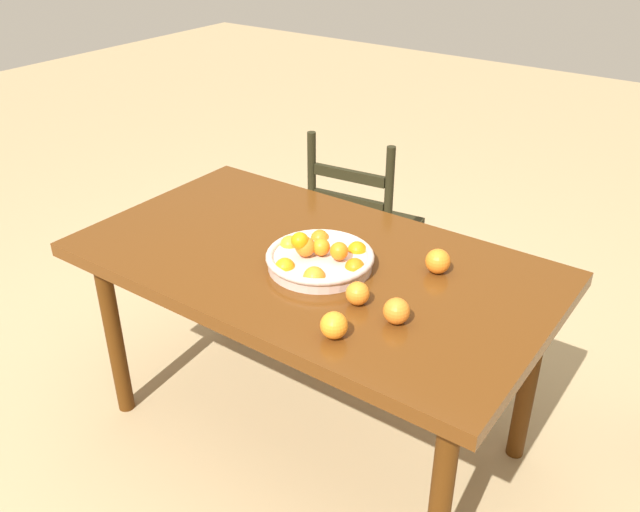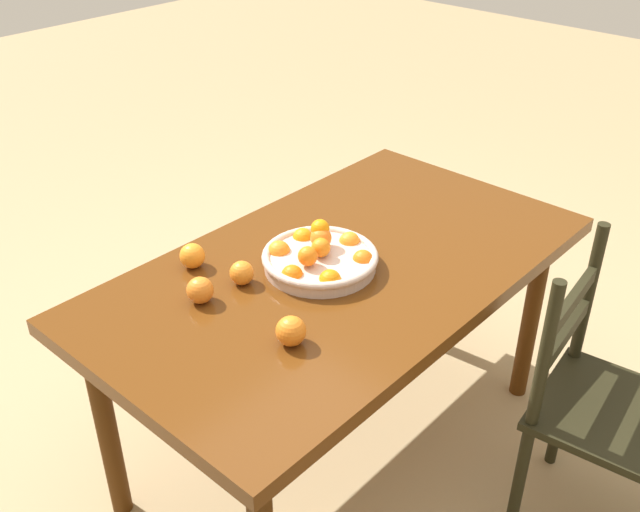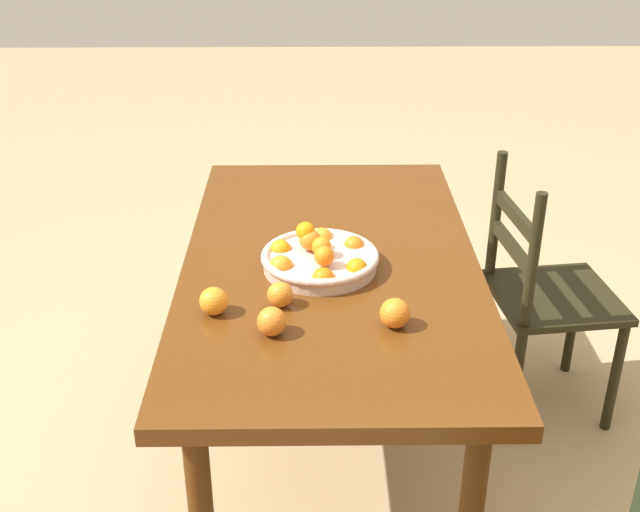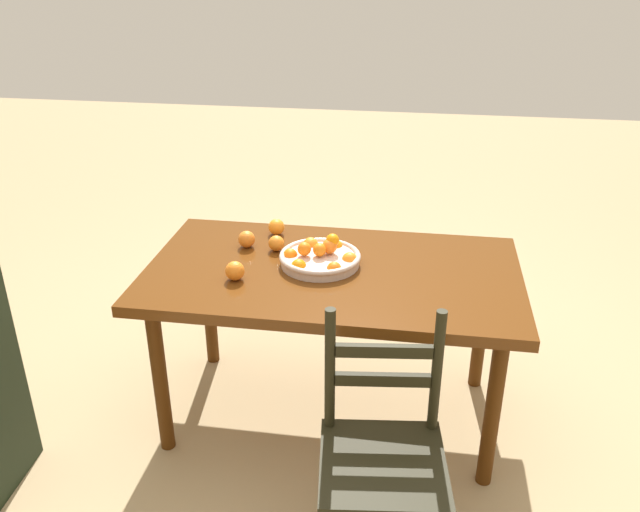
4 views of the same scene
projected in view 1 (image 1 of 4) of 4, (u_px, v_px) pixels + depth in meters
The scene contains 8 objects.
ground_plane at pixel (313, 429), 2.55m from camera, with size 12.00×12.00×0.00m, color tan.
dining_table at pixel (312, 278), 2.22m from camera, with size 1.55×0.87×0.75m.
chair_near_window at pixel (362, 233), 3.00m from camera, with size 0.46×0.46×0.92m.
fruit_bowl at pixel (320, 258), 2.11m from camera, with size 0.34×0.34×0.13m.
orange_loose_0 at pixel (334, 325), 1.78m from camera, with size 0.08×0.08×0.08m, color orange.
orange_loose_1 at pixel (358, 293), 1.93m from camera, with size 0.07×0.07×0.07m, color orange.
orange_loose_2 at pixel (397, 311), 1.84m from camera, with size 0.07×0.07×0.07m, color orange.
orange_loose_3 at pixel (438, 261), 2.08m from camera, with size 0.08×0.08×0.08m, color orange.
Camera 1 is at (1.13, -1.53, 1.82)m, focal length 37.67 mm.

